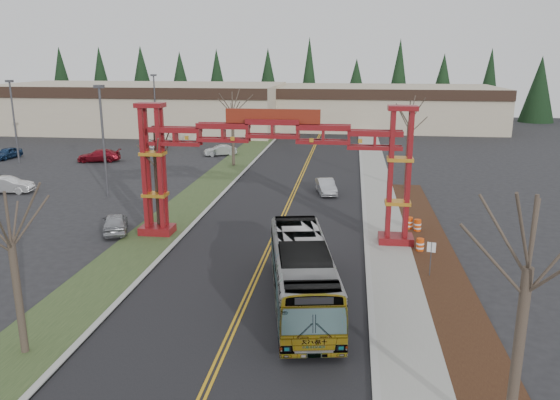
% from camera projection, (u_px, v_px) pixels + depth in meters
% --- Properties ---
extents(road, '(12.00, 110.00, 0.02)m').
position_uv_depth(road, '(286.00, 211.00, 43.04)').
color(road, black).
rests_on(road, ground).
extents(lane_line_left, '(0.12, 100.00, 0.01)m').
position_uv_depth(lane_line_left, '(284.00, 210.00, 43.05)').
color(lane_line_left, '#C99117').
rests_on(lane_line_left, road).
extents(lane_line_right, '(0.12, 100.00, 0.01)m').
position_uv_depth(lane_line_right, '(287.00, 210.00, 43.02)').
color(lane_line_right, '#C99117').
rests_on(lane_line_right, road).
extents(curb_right, '(0.30, 110.00, 0.15)m').
position_uv_depth(curb_right, '(364.00, 213.00, 42.25)').
color(curb_right, '#A6A7A1').
rests_on(curb_right, ground).
extents(sidewalk_right, '(2.60, 110.00, 0.14)m').
position_uv_depth(sidewalk_right, '(383.00, 213.00, 42.06)').
color(sidewalk_right, gray).
rests_on(sidewalk_right, ground).
extents(landscape_strip, '(2.60, 50.00, 0.12)m').
position_uv_depth(landscape_strip, '(451.00, 297.00, 27.35)').
color(landscape_strip, black).
rests_on(landscape_strip, ground).
extents(grass_median, '(4.00, 110.00, 0.08)m').
position_uv_depth(grass_median, '(188.00, 207.00, 44.04)').
color(grass_median, '#2C4120').
rests_on(grass_median, ground).
extents(curb_left, '(0.30, 110.00, 0.15)m').
position_uv_depth(curb_left, '(210.00, 207.00, 43.80)').
color(curb_left, '#A6A7A1').
rests_on(curb_left, ground).
extents(gateway_arch, '(18.20, 1.60, 8.90)m').
position_uv_depth(gateway_arch, '(273.00, 150.00, 34.81)').
color(gateway_arch, maroon).
rests_on(gateway_arch, ground).
extents(retail_building_west, '(46.00, 22.30, 7.50)m').
position_uv_depth(retail_building_west, '(141.00, 107.00, 90.92)').
color(retail_building_west, '#B9A98E').
rests_on(retail_building_west, ground).
extents(retail_building_east, '(38.00, 20.30, 7.00)m').
position_uv_depth(retail_building_east, '(382.00, 107.00, 93.60)').
color(retail_building_east, '#B9A98E').
rests_on(retail_building_east, ground).
extents(conifer_treeline, '(116.10, 5.60, 13.00)m').
position_uv_depth(conifer_treeline, '(329.00, 85.00, 105.63)').
color(conifer_treeline, black).
rests_on(conifer_treeline, ground).
extents(transit_bus, '(4.60, 11.63, 3.16)m').
position_uv_depth(transit_bus, '(302.00, 273.00, 26.43)').
color(transit_bus, '#A9ACB0').
rests_on(transit_bus, ground).
extents(silver_sedan, '(2.26, 4.23, 1.32)m').
position_uv_depth(silver_sedan, '(326.00, 186.00, 48.26)').
color(silver_sedan, '#A5A8AD').
rests_on(silver_sedan, ground).
extents(parked_car_near_a, '(3.00, 4.34, 1.37)m').
position_uv_depth(parked_car_near_a, '(115.00, 223.00, 37.55)').
color(parked_car_near_a, '#9B9DA2').
rests_on(parked_car_near_a, ground).
extents(parked_car_near_b, '(4.56, 2.09, 1.45)m').
position_uv_depth(parked_car_near_b, '(8.00, 185.00, 48.58)').
color(parked_car_near_b, silver).
rests_on(parked_car_near_b, ground).
extents(parked_car_mid_a, '(5.19, 3.02, 1.41)m').
position_uv_depth(parked_car_mid_a, '(99.00, 156.00, 63.24)').
color(parked_car_mid_a, maroon).
rests_on(parked_car_mid_a, ground).
extents(parked_car_mid_b, '(2.05, 4.10, 1.34)m').
position_uv_depth(parked_car_mid_b, '(7.00, 153.00, 65.04)').
color(parked_car_mid_b, navy).
rests_on(parked_car_mid_b, ground).
extents(parked_car_far_a, '(4.14, 2.85, 1.29)m').
position_uv_depth(parked_car_far_a, '(220.00, 150.00, 67.09)').
color(parked_car_far_a, '#A3A8AB').
rests_on(parked_car_far_a, ground).
extents(parked_car_far_b, '(3.79, 4.98, 1.26)m').
position_uv_depth(parked_car_far_b, '(156.00, 144.00, 72.03)').
color(parked_car_far_b, white).
rests_on(parked_car_far_b, ground).
extents(bare_tree_median_near, '(3.08, 3.08, 6.82)m').
position_uv_depth(bare_tree_median_near, '(11.00, 243.00, 21.12)').
color(bare_tree_median_near, '#382D26').
rests_on(bare_tree_median_near, ground).
extents(bare_tree_median_mid, '(3.02, 3.02, 7.38)m').
position_uv_depth(bare_tree_median_mid, '(155.00, 156.00, 36.40)').
color(bare_tree_median_mid, '#382D26').
rests_on(bare_tree_median_mid, ground).
extents(bare_tree_median_far, '(3.35, 3.35, 8.16)m').
position_uv_depth(bare_tree_median_far, '(232.00, 113.00, 59.38)').
color(bare_tree_median_far, '#382D26').
rests_on(bare_tree_median_far, ground).
extents(bare_tree_right_near, '(3.21, 3.21, 8.13)m').
position_uv_depth(bare_tree_right_near, '(528.00, 269.00, 15.29)').
color(bare_tree_right_near, '#382D26').
rests_on(bare_tree_right_near, ground).
extents(bare_tree_right_far, '(3.05, 3.05, 8.09)m').
position_uv_depth(bare_tree_right_far, '(409.00, 124.00, 48.48)').
color(bare_tree_right_far, '#382D26').
rests_on(bare_tree_right_far, ground).
extents(light_pole_near, '(0.83, 0.41, 9.52)m').
position_uv_depth(light_pole_near, '(103.00, 133.00, 46.22)').
color(light_pole_near, '#3F3F44').
rests_on(light_pole_near, ground).
extents(light_pole_mid, '(0.81, 0.40, 9.32)m').
position_uv_depth(light_pole_mid, '(14.00, 116.00, 61.25)').
color(light_pole_mid, '#3F3F44').
rests_on(light_pole_mid, ground).
extents(light_pole_far, '(0.82, 0.41, 9.41)m').
position_uv_depth(light_pole_far, '(155.00, 102.00, 78.83)').
color(light_pole_far, '#3F3F44').
rests_on(light_pole_far, ground).
extents(street_sign, '(0.45, 0.16, 2.03)m').
position_uv_depth(street_sign, '(431.00, 252.00, 29.63)').
color(street_sign, '#3F3F44').
rests_on(street_sign, ground).
extents(barrel_south, '(0.48, 0.48, 0.90)m').
position_uv_depth(barrel_south, '(420.00, 245.00, 33.75)').
color(barrel_south, '#DC460C').
rests_on(barrel_south, ground).
extents(barrel_mid, '(0.50, 0.50, 0.92)m').
position_uv_depth(barrel_mid, '(417.00, 226.00, 37.61)').
color(barrel_mid, '#DC460C').
rests_on(barrel_mid, ground).
extents(barrel_north, '(0.50, 0.50, 0.93)m').
position_uv_depth(barrel_north, '(409.00, 224.00, 38.11)').
color(barrel_north, '#DC460C').
rests_on(barrel_north, ground).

